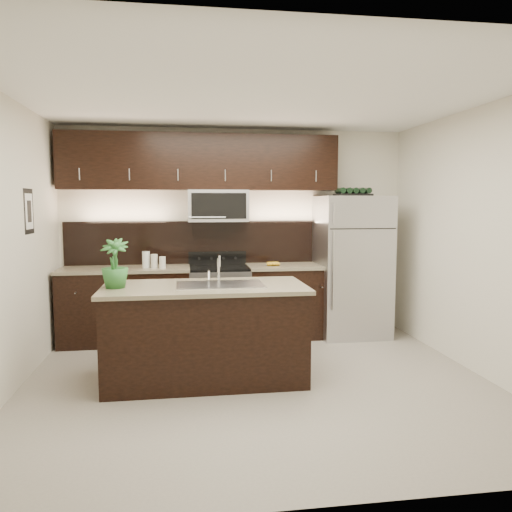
{
  "coord_description": "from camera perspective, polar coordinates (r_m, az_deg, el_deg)",
  "views": [
    {
      "loc": [
        -0.7,
        -4.6,
        1.73
      ],
      "look_at": [
        0.06,
        0.55,
        1.18
      ],
      "focal_mm": 35.0,
      "sensor_mm": 36.0,
      "label": 1
    }
  ],
  "objects": [
    {
      "name": "counter_run",
      "position": [
        6.42,
        -6.07,
        -5.34
      ],
      "size": [
        3.51,
        0.65,
        0.94
      ],
      "color": "black",
      "rests_on": "ground"
    },
    {
      "name": "ground",
      "position": [
        4.96,
        0.28,
        -14.38
      ],
      "size": [
        4.5,
        4.5,
        0.0
      ],
      "primitive_type": "plane",
      "color": "gray",
      "rests_on": "ground"
    },
    {
      "name": "wine_rack",
      "position": [
        6.6,
        11.02,
        7.16
      ],
      "size": [
        0.45,
        0.28,
        0.11
      ],
      "color": "black",
      "rests_on": "refrigerator"
    },
    {
      "name": "island",
      "position": [
        4.96,
        -5.82,
        -8.69
      ],
      "size": [
        1.96,
        0.96,
        0.94
      ],
      "color": "black",
      "rests_on": "ground"
    },
    {
      "name": "sink_faucet",
      "position": [
        4.88,
        -4.12,
        -3.11
      ],
      "size": [
        0.84,
        0.5,
        0.28
      ],
      "color": "silver",
      "rests_on": "island"
    },
    {
      "name": "french_press",
      "position": [
        6.55,
        8.26,
        0.04
      ],
      "size": [
        0.11,
        0.11,
        0.31
      ],
      "rotation": [
        0.0,
        0.0,
        -0.3
      ],
      "color": "silver",
      "rests_on": "counter_run"
    },
    {
      "name": "bananas",
      "position": [
        6.35,
        1.49,
        -0.88
      ],
      "size": [
        0.18,
        0.14,
        0.06
      ],
      "primitive_type": "ellipsoid",
      "rotation": [
        0.0,
        0.0,
        0.0
      ],
      "color": "#C28F1B",
      "rests_on": "counter_run"
    },
    {
      "name": "refrigerator",
      "position": [
        6.65,
        10.86,
        -1.15
      ],
      "size": [
        0.88,
        0.79,
        1.82
      ],
      "primitive_type": "cube",
      "color": "#B2B2B7",
      "rests_on": "ground"
    },
    {
      "name": "room_walls",
      "position": [
        4.6,
        -1.01,
        5.6
      ],
      "size": [
        4.52,
        4.02,
        2.71
      ],
      "color": "beige",
      "rests_on": "ground"
    },
    {
      "name": "plant",
      "position": [
        4.85,
        -15.86,
        -0.82
      ],
      "size": [
        0.28,
        0.28,
        0.46
      ],
      "primitive_type": "imported",
      "rotation": [
        0.0,
        0.0,
        -0.1
      ],
      "color": "#286529",
      "rests_on": "island"
    },
    {
      "name": "upper_fixtures",
      "position": [
        6.45,
        -6.05,
        9.63
      ],
      "size": [
        3.49,
        0.4,
        1.66
      ],
      "color": "black",
      "rests_on": "counter_run"
    },
    {
      "name": "canisters",
      "position": [
        6.25,
        -11.78,
        -0.53
      ],
      "size": [
        0.29,
        0.18,
        0.2
      ],
      "rotation": [
        0.0,
        0.0,
        -0.43
      ],
      "color": "silver",
      "rests_on": "counter_run"
    }
  ]
}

